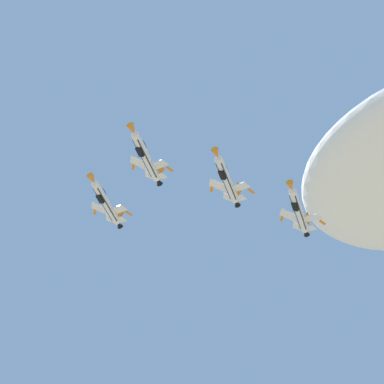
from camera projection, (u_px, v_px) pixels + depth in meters
fighter_jet_lead at (146, 156)px, 125.96m from camera, size 9.47×15.96×5.36m
fighter_jet_left_wing at (227, 179)px, 128.84m from camera, size 9.66×15.96×5.23m
fighter_jet_right_wing at (106, 202)px, 136.00m from camera, size 9.81×15.96×5.11m
fighter_jet_left_outer at (299, 210)px, 132.34m from camera, size 9.52×15.96×5.32m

